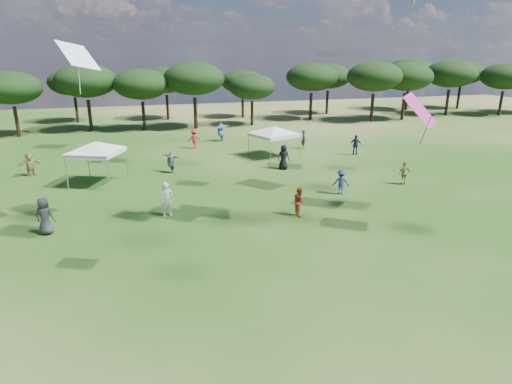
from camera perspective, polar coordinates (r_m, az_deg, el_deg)
The scene contains 4 objects.
tree_line at distance 53.68m, azimuth -9.74°, elevation 14.59°, with size 108.78×17.63×7.77m.
tent_left at distance 29.85m, azimuth -20.68°, elevation 6.08°, with size 5.53×5.53×3.21m.
tent_right at distance 36.10m, azimuth 2.42°, elevation 8.57°, with size 6.22×6.22×2.89m.
festival_crowd at distance 32.39m, azimuth -9.24°, elevation 4.39°, with size 29.44×22.80×1.88m.
Camera 1 is at (-4.18, -5.79, 8.33)m, focal length 30.00 mm.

